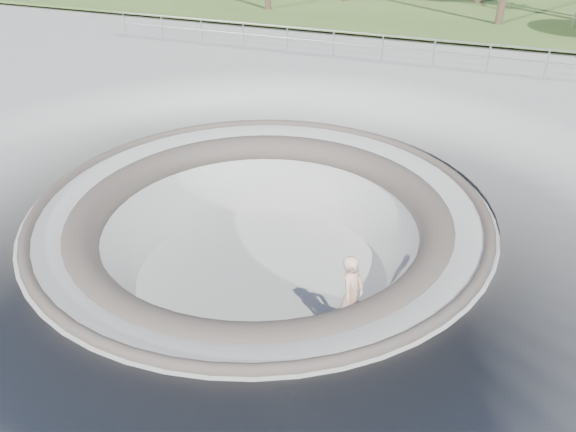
# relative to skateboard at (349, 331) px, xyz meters

# --- Properties ---
(ground) EXTENTS (180.00, 180.00, 0.00)m
(ground) POSITION_rel_skateboard_xyz_m (-2.55, 1.30, 1.84)
(ground) COLOR #969692
(ground) RESTS_ON ground
(skate_bowl) EXTENTS (14.00, 14.00, 4.10)m
(skate_bowl) POSITION_rel_skateboard_xyz_m (-2.55, 1.30, 0.01)
(skate_bowl) COLOR #969692
(skate_bowl) RESTS_ON ground
(distant_hills) EXTENTS (103.20, 45.00, 28.60)m
(distant_hills) POSITION_rel_skateboard_xyz_m (1.22, 58.47, -5.18)
(distant_hills) COLOR brown
(distant_hills) RESTS_ON ground
(safety_railing) EXTENTS (25.00, 0.06, 1.03)m
(safety_railing) POSITION_rel_skateboard_xyz_m (-2.55, 13.30, 2.53)
(safety_railing) COLOR gray
(safety_railing) RESTS_ON ground
(skateboard) EXTENTS (0.80, 0.33, 0.08)m
(skateboard) POSITION_rel_skateboard_xyz_m (0.00, 0.00, 0.00)
(skateboard) COLOR brown
(skateboard) RESTS_ON ground
(skater) EXTENTS (0.52, 0.73, 1.86)m
(skater) POSITION_rel_skateboard_xyz_m (-0.00, -0.00, 0.95)
(skater) COLOR #DFAC90
(skater) RESTS_ON skateboard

